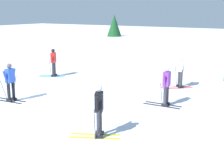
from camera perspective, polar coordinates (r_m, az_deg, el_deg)
The scene contains 8 objects.
ground_plane at distance 12.88m, azimuth -11.54°, elevation -5.67°, with size 120.00×120.00×0.00m, color silver.
far_snow_ridge at distance 29.27m, azimuth 14.52°, elevation 5.65°, with size 80.00×7.41×1.39m, color silver.
skier_black at distance 9.18m, azimuth -2.61°, elevation -6.87°, with size 1.59×1.06×1.71m.
skier_blue at distance 13.51m, azimuth -19.38°, elevation -1.25°, with size 1.63×1.00×1.71m.
skier_red at distance 18.02m, azimuth -11.45°, elevation 2.49°, with size 1.61×1.00×1.71m.
skier_purple at distance 12.33m, azimuth 10.62°, elevation -2.02°, with size 1.62×1.00×1.71m.
skier_white at distance 15.45m, azimuth 13.29°, elevation 0.77°, with size 1.47×1.30×1.71m.
conifer_far_left at distance 29.86m, azimuth 0.44°, elevation 8.97°, with size 1.92×1.92×3.59m.
Camera 1 is at (8.44, -8.90, 3.94)m, focal length 46.51 mm.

